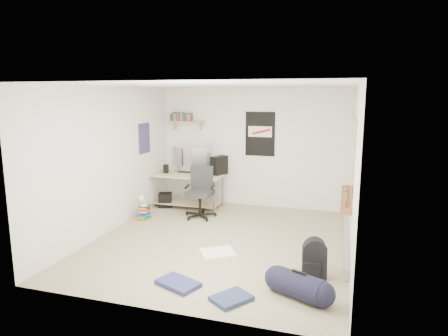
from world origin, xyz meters
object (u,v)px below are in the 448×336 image
(desk, at_px, (186,190))
(duffel_bag, at_px, (299,287))
(backpack, at_px, (314,262))
(book_stack, at_px, (144,212))
(office_chair, at_px, (200,193))

(desk, distance_m, duffel_bag, 4.21)
(backpack, xyz_separation_m, book_stack, (-3.30, 1.53, -0.05))
(desk, relative_size, book_stack, 3.74)
(desk, height_order, duffel_bag, desk)
(duffel_bag, relative_size, book_stack, 1.47)
(office_chair, xyz_separation_m, backpack, (2.33, -2.00, -0.29))
(desk, bearing_deg, backpack, -35.75)
(desk, xyz_separation_m, office_chair, (0.53, -0.58, 0.12))
(backpack, xyz_separation_m, duffel_bag, (-0.13, -0.63, -0.06))
(desk, height_order, book_stack, desk)
(backpack, bearing_deg, duffel_bag, -110.50)
(duffel_bag, bearing_deg, backpack, 103.06)
(duffel_bag, bearing_deg, office_chair, 154.72)
(desk, relative_size, backpack, 3.75)
(backpack, relative_size, book_stack, 1.00)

